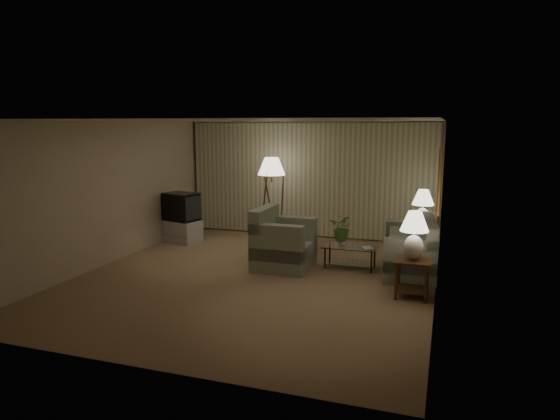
# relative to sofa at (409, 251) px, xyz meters

# --- Properties ---
(ground) EXTENTS (7.00, 7.00, 0.00)m
(ground) POSITION_rel_sofa_xyz_m (-2.50, -1.15, -0.39)
(ground) COLOR #9F7757
(ground) RESTS_ON ground
(room_shell) EXTENTS (6.04, 7.02, 2.72)m
(room_shell) POSITION_rel_sofa_xyz_m (-2.48, 0.36, 1.36)
(room_shell) COLOR #C1B394
(room_shell) RESTS_ON ground
(sofa) EXTENTS (1.90, 1.19, 0.77)m
(sofa) POSITION_rel_sofa_xyz_m (0.00, 0.00, 0.00)
(sofa) COLOR gray
(sofa) RESTS_ON ground
(armchair) EXTENTS (1.07, 1.02, 0.88)m
(armchair) POSITION_rel_sofa_xyz_m (-2.22, -0.46, 0.06)
(armchair) COLOR gray
(armchair) RESTS_ON ground
(side_table_near) EXTENTS (0.54, 0.54, 0.60)m
(side_table_near) POSITION_rel_sofa_xyz_m (0.15, -1.35, 0.02)
(side_table_near) COLOR #33190E
(side_table_near) RESTS_ON ground
(side_table_far) EXTENTS (0.55, 0.46, 0.60)m
(side_table_far) POSITION_rel_sofa_xyz_m (0.15, 1.25, 0.02)
(side_table_far) COLOR #33190E
(side_table_far) RESTS_ON ground
(table_lamp_near) EXTENTS (0.43, 0.43, 0.75)m
(table_lamp_near) POSITION_rel_sofa_xyz_m (0.15, -1.35, 0.66)
(table_lamp_near) COLOR silver
(table_lamp_near) RESTS_ON side_table_near
(table_lamp_far) EXTENTS (0.44, 0.44, 0.75)m
(table_lamp_far) POSITION_rel_sofa_xyz_m (0.15, 1.25, 0.66)
(table_lamp_far) COLOR silver
(table_lamp_far) RESTS_ON side_table_far
(coffee_table) EXTENTS (0.99, 0.54, 0.41)m
(coffee_table) POSITION_rel_sofa_xyz_m (-1.05, -0.10, -0.11)
(coffee_table) COLOR silver
(coffee_table) RESTS_ON ground
(tv_cabinet) EXTENTS (1.09, 0.94, 0.50)m
(tv_cabinet) POSITION_rel_sofa_xyz_m (-5.05, 0.76, -0.14)
(tv_cabinet) COLOR #B1B1B4
(tv_cabinet) RESTS_ON ground
(crt_tv) EXTENTS (0.99, 0.88, 0.62)m
(crt_tv) POSITION_rel_sofa_xyz_m (-5.05, 0.76, 0.42)
(crt_tv) COLOR black
(crt_tv) RESTS_ON tv_cabinet
(floor_lamp) EXTENTS (0.62, 0.62, 1.90)m
(floor_lamp) POSITION_rel_sofa_xyz_m (-3.16, 1.51, 0.61)
(floor_lamp) COLOR #33190E
(floor_lamp) RESTS_ON ground
(ottoman) EXTENTS (0.79, 0.79, 0.42)m
(ottoman) POSITION_rel_sofa_xyz_m (-2.29, 1.05, -0.18)
(ottoman) COLOR #A76138
(ottoman) RESTS_ON ground
(vase) EXTENTS (0.18, 0.18, 0.15)m
(vase) POSITION_rel_sofa_xyz_m (-1.20, -0.10, 0.10)
(vase) COLOR silver
(vase) RESTS_ON coffee_table
(flowers) EXTENTS (0.51, 0.46, 0.49)m
(flowers) POSITION_rel_sofa_xyz_m (-1.20, -0.10, 0.43)
(flowers) COLOR #4C7936
(flowers) RESTS_ON vase
(book) EXTENTS (0.27, 0.30, 0.02)m
(book) POSITION_rel_sofa_xyz_m (-0.80, -0.20, 0.04)
(book) COLOR olive
(book) RESTS_ON coffee_table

